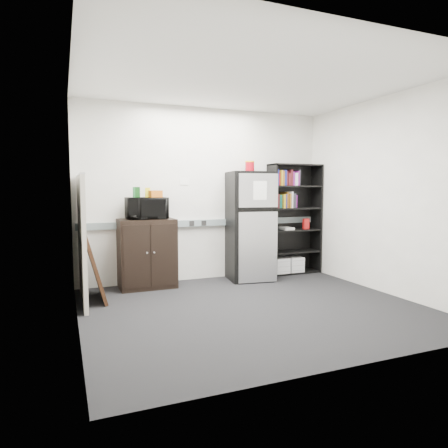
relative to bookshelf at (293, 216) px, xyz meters
name	(u,v)px	position (x,y,z in m)	size (l,w,h in m)	color
floor	(254,308)	(-1.51, -1.57, -0.97)	(4.00, 4.00, 0.00)	black
wall_back	(206,194)	(-1.51, 0.18, 0.38)	(4.00, 0.02, 2.70)	silver
wall_right	(385,195)	(0.49, -1.57, 0.38)	(0.02, 3.50, 2.70)	silver
wall_left	(75,198)	(-3.51, -1.57, 0.38)	(0.02, 3.50, 2.70)	silver
ceiling	(255,79)	(-1.51, -1.57, 1.73)	(4.00, 3.50, 0.02)	white
electrical_raceway	(206,223)	(-1.51, 0.15, -0.07)	(3.92, 0.05, 0.10)	gray
wall_note	(184,182)	(-1.86, 0.18, 0.58)	(0.14, 0.00, 0.10)	white
bookshelf	(293,216)	(0.00, 0.00, 0.00)	(0.90, 0.34, 1.85)	black
cubicle_partition	(82,238)	(-3.41, -0.49, -0.16)	(0.06, 1.30, 1.62)	#ACA799
cabinet	(147,253)	(-2.50, -0.07, -0.47)	(0.80, 0.53, 1.00)	black
microwave	(146,208)	(-2.50, -0.08, 0.19)	(0.56, 0.38, 0.31)	black
snack_box_a	(136,192)	(-2.65, -0.05, 0.42)	(0.07, 0.05, 0.15)	#1B612C
snack_box_b	(137,192)	(-2.62, -0.05, 0.42)	(0.07, 0.05, 0.15)	#0D3D10
snack_box_c	(148,193)	(-2.47, -0.05, 0.41)	(0.07, 0.05, 0.14)	yellow
snack_bag	(156,194)	(-2.37, -0.10, 0.39)	(0.18, 0.10, 0.10)	#C25C13
refrigerator	(249,226)	(-0.90, -0.15, -0.12)	(0.72, 0.75, 1.70)	black
coffee_can	(250,166)	(-0.83, -0.02, 0.83)	(0.15, 0.15, 0.20)	#9E0713
framed_poster	(94,264)	(-3.28, -0.48, -0.50)	(0.28, 0.74, 0.93)	black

